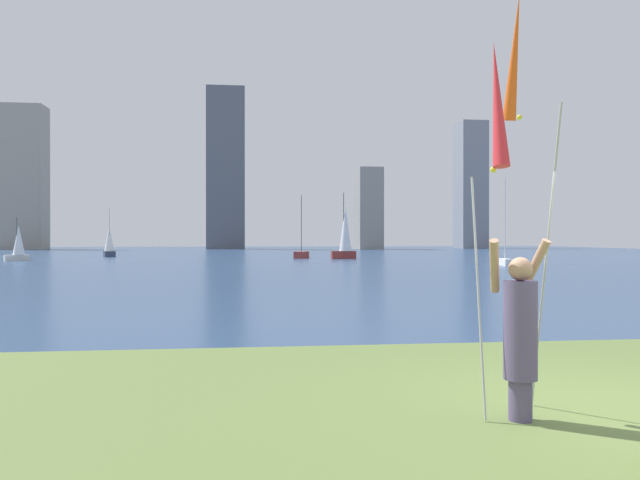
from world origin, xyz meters
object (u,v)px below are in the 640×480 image
at_px(person, 520,331).
at_px(sailboat_4, 345,233).
at_px(sailboat_5, 109,243).
at_px(sailboat_7, 18,244).
at_px(sailboat_6, 505,261).
at_px(kite_flag_right, 516,67).
at_px(sailboat_1, 301,254).
at_px(kite_flag_left, 497,112).

relative_size(person, sailboat_4, 0.32).
relative_size(sailboat_5, sailboat_7, 1.37).
bearing_deg(sailboat_7, sailboat_6, -19.46).
bearing_deg(kite_flag_right, sailboat_1, 87.92).
bearing_deg(kite_flag_right, sailboat_5, 106.55).
distance_m(person, sailboat_5, 57.52).
xyz_separation_m(kite_flag_left, sailboat_6, (14.49, 33.22, -2.70)).
xyz_separation_m(person, sailboat_4, (5.71, 46.71, 1.33)).
height_order(sailboat_4, sailboat_7, sailboat_4).
height_order(kite_flag_right, sailboat_4, sailboat_4).
height_order(kite_flag_left, sailboat_4, sailboat_4).
bearing_deg(person, sailboat_6, 67.47).
xyz_separation_m(kite_flag_left, sailboat_4, (6.07, 46.98, -0.80)).
bearing_deg(sailboat_4, kite_flag_right, -96.66).
height_order(person, sailboat_7, sailboat_7).
xyz_separation_m(sailboat_4, sailboat_6, (8.42, -13.77, -1.90)).
relative_size(sailboat_4, sailboat_7, 1.66).
distance_m(sailboat_1, sailboat_5, 19.17).
xyz_separation_m(person, sailboat_7, (-20.58, 45.20, 0.42)).
relative_size(person, kite_flag_right, 0.40).
bearing_deg(sailboat_1, sailboat_7, -171.81).
bearing_deg(sailboat_5, sailboat_4, -21.80).
bearing_deg(sailboat_6, sailboat_4, 121.44).
relative_size(kite_flag_right, sailboat_7, 1.35).
relative_size(person, kite_flag_left, 0.49).
xyz_separation_m(kite_flag_left, kite_flag_right, (0.73, 1.19, 0.78)).
relative_size(kite_flag_left, sailboat_5, 0.79).
bearing_deg(sailboat_5, kite_flag_right, -73.45).
bearing_deg(sailboat_6, sailboat_1, 127.80).
distance_m(kite_flag_left, sailboat_7, 49.80).
height_order(kite_flag_right, sailboat_6, sailboat_6).
height_order(kite_flag_right, sailboat_5, sailboat_5).
distance_m(kite_flag_right, sailboat_4, 46.13).
xyz_separation_m(sailboat_1, sailboat_4, (3.62, -1.75, 1.86)).
bearing_deg(kite_flag_left, sailboat_5, 105.52).
bearing_deg(sailboat_5, sailboat_6, -36.78).
relative_size(kite_flag_left, sailboat_4, 0.65).
bearing_deg(kite_flag_right, sailboat_4, 83.34).
bearing_deg(kite_flag_left, kite_flag_right, 58.66).
bearing_deg(sailboat_7, sailboat_4, 3.28).
distance_m(sailboat_6, sailboat_7, 36.83).
relative_size(sailboat_1, sailboat_7, 1.63).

